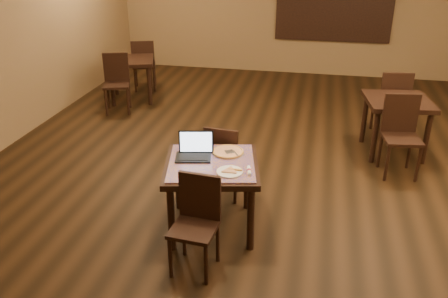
% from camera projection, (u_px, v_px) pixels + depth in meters
% --- Properties ---
extents(ground, '(10.00, 10.00, 0.00)m').
position_uv_depth(ground, '(282.00, 182.00, 5.91)').
color(ground, black).
rests_on(ground, ground).
extents(wall_back, '(8.00, 0.02, 3.00)m').
position_uv_depth(wall_back, '(310.00, 2.00, 9.71)').
color(wall_back, '#846243').
rests_on(wall_back, ground).
extents(mural, '(2.34, 0.05, 1.64)m').
position_uv_depth(mural, '(335.00, 0.00, 9.56)').
color(mural, '#235481').
rests_on(mural, wall_back).
extents(tiled_table, '(1.09, 1.09, 0.76)m').
position_uv_depth(tiled_table, '(212.00, 171.00, 4.74)').
color(tiled_table, black).
rests_on(tiled_table, ground).
extents(chair_main_near, '(0.43, 0.43, 0.91)m').
position_uv_depth(chair_main_near, '(197.00, 218.00, 4.25)').
color(chair_main_near, black).
rests_on(chair_main_near, ground).
extents(chair_main_far, '(0.43, 0.43, 0.90)m').
position_uv_depth(chair_main_far, '(224.00, 158.00, 5.36)').
color(chair_main_far, black).
rests_on(chair_main_far, ground).
extents(laptop, '(0.40, 0.34, 0.24)m').
position_uv_depth(laptop, '(195.00, 150.00, 4.80)').
color(laptop, black).
rests_on(laptop, tiled_table).
extents(plate, '(0.25, 0.25, 0.01)m').
position_uv_depth(plate, '(230.00, 172.00, 4.49)').
color(plate, white).
rests_on(plate, tiled_table).
extents(pizza_slice, '(0.18, 0.18, 0.02)m').
position_uv_depth(pizza_slice, '(230.00, 171.00, 4.49)').
color(pizza_slice, beige).
rests_on(pizza_slice, plate).
extents(pizza_pan, '(0.33, 0.33, 0.01)m').
position_uv_depth(pizza_pan, '(228.00, 153.00, 4.89)').
color(pizza_pan, silver).
rests_on(pizza_pan, tiled_table).
extents(pizza_whole, '(0.32, 0.32, 0.02)m').
position_uv_depth(pizza_whole, '(228.00, 152.00, 4.88)').
color(pizza_whole, beige).
rests_on(pizza_whole, pizza_pan).
extents(spatula, '(0.18, 0.23, 0.01)m').
position_uv_depth(spatula, '(230.00, 152.00, 4.85)').
color(spatula, silver).
rests_on(spatula, pizza_whole).
extents(napkin_roll, '(0.07, 0.17, 0.04)m').
position_uv_depth(napkin_roll, '(249.00, 171.00, 4.49)').
color(napkin_roll, white).
rests_on(napkin_roll, tiled_table).
extents(other_table_a, '(0.95, 0.95, 0.78)m').
position_uv_depth(other_table_a, '(397.00, 108.00, 6.42)').
color(other_table_a, black).
rests_on(other_table_a, ground).
extents(other_table_a_chair_near, '(0.50, 0.50, 1.01)m').
position_uv_depth(other_table_a_chair_near, '(401.00, 130.00, 5.93)').
color(other_table_a_chair_near, black).
rests_on(other_table_a_chair_near, ground).
extents(other_table_a_chair_far, '(0.50, 0.50, 1.01)m').
position_uv_depth(other_table_a_chair_far, '(392.00, 100.00, 6.98)').
color(other_table_a_chair_far, black).
rests_on(other_table_a_chair_far, ground).
extents(other_table_b, '(1.02, 1.02, 0.76)m').
position_uv_depth(other_table_b, '(131.00, 66.00, 8.49)').
color(other_table_b, black).
rests_on(other_table_b, ground).
extents(other_table_b_chair_near, '(0.54, 0.54, 0.98)m').
position_uv_depth(other_table_b_chair_near, '(117.00, 79.00, 8.02)').
color(other_table_b_chair_near, black).
rests_on(other_table_b_chair_near, ground).
extents(other_table_b_chair_far, '(0.54, 0.54, 0.98)m').
position_uv_depth(other_table_b_chair_far, '(144.00, 62.00, 9.03)').
color(other_table_b_chair_far, black).
rests_on(other_table_b_chair_far, ground).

